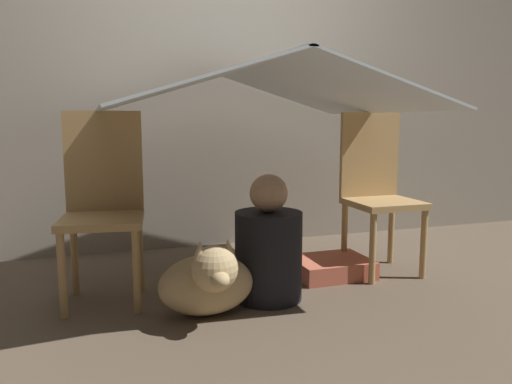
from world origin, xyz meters
TOP-DOWN VIEW (x-y plane):
  - ground_plane at (0.00, 0.00)m, footprint 8.80×8.80m
  - wall_back at (0.00, 1.21)m, footprint 7.00×0.05m
  - chair_left at (-0.76, 0.31)m, footprint 0.43×0.43m
  - chair_right at (0.77, 0.31)m, footprint 0.38×0.38m
  - sheet_canopy at (0.00, 0.23)m, footprint 1.54×1.36m
  - person_front at (-0.00, 0.04)m, footprint 0.33×0.33m
  - dog at (-0.34, -0.10)m, footprint 0.44×0.43m
  - floor_cushion at (0.46, 0.27)m, footprint 0.42×0.34m

SIDE VIEW (x-z plane):
  - ground_plane at x=0.00m, z-range 0.00..0.00m
  - floor_cushion at x=0.46m, z-range 0.00..0.10m
  - dog at x=-0.34m, z-range -0.02..0.36m
  - person_front at x=0.00m, z-range -0.06..0.57m
  - chair_left at x=-0.76m, z-range 0.03..0.95m
  - chair_right at x=0.77m, z-range 0.03..0.95m
  - sheet_canopy at x=0.00m, z-range 0.92..1.17m
  - wall_back at x=0.00m, z-range 0.00..2.50m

